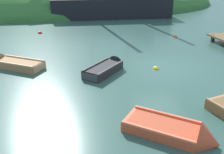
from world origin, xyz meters
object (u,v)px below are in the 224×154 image
(rowboat_far, at_px, (178,133))
(buoy_yellow, at_px, (156,69))
(buoy_red, at_px, (40,33))
(sailing_ship, at_px, (113,10))
(buoy_orange, at_px, (175,37))
(rowboat_outer_left, at_px, (12,64))
(rowboat_outer_right, at_px, (108,68))

(rowboat_far, xyz_separation_m, buoy_yellow, (1.52, 5.59, -0.10))
(buoy_red, bearing_deg, sailing_ship, 40.42)
(sailing_ship, bearing_deg, buoy_orange, 109.69)
(rowboat_far, height_order, rowboat_outer_left, rowboat_far)
(rowboat_outer_left, relative_size, buoy_yellow, 10.90)
(sailing_ship, distance_m, rowboat_outer_right, 16.52)
(rowboat_far, distance_m, buoy_yellow, 5.80)
(rowboat_outer_right, xyz_separation_m, buoy_orange, (6.63, 5.91, -0.14))
(rowboat_far, distance_m, buoy_orange, 13.04)
(rowboat_far, bearing_deg, buoy_red, 147.55)
(rowboat_outer_left, bearing_deg, sailing_ship, -87.58)
(buoy_red, height_order, buoy_orange, buoy_red)
(sailing_ship, distance_m, rowboat_far, 22.10)
(sailing_ship, relative_size, rowboat_outer_right, 5.70)
(rowboat_outer_right, bearing_deg, buoy_red, 65.95)
(sailing_ship, bearing_deg, buoy_yellow, 89.76)
(rowboat_far, relative_size, buoy_orange, 8.95)
(sailing_ship, height_order, buoy_orange, sailing_ship)
(sailing_ship, distance_m, buoy_red, 10.12)
(sailing_ship, height_order, rowboat_far, sailing_ship)
(buoy_yellow, xyz_separation_m, buoy_red, (-6.32, 9.77, 0.00))
(rowboat_outer_left, xyz_separation_m, buoy_red, (1.13, 7.76, -0.13))
(buoy_red, bearing_deg, rowboat_outer_right, -68.22)
(sailing_ship, xyz_separation_m, buoy_red, (-7.68, -6.54, -0.82))
(sailing_ship, relative_size, rowboat_outer_left, 4.73)
(sailing_ship, bearing_deg, rowboat_outer_left, 62.89)
(buoy_orange, bearing_deg, buoy_red, 161.00)
(rowboat_outer_right, height_order, rowboat_outer_left, rowboat_outer_left)
(rowboat_outer_left, bearing_deg, buoy_orange, -126.10)
(sailing_ship, height_order, rowboat_outer_left, sailing_ship)
(rowboat_outer_left, bearing_deg, buoy_yellow, -161.02)
(sailing_ship, relative_size, buoy_red, 44.78)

